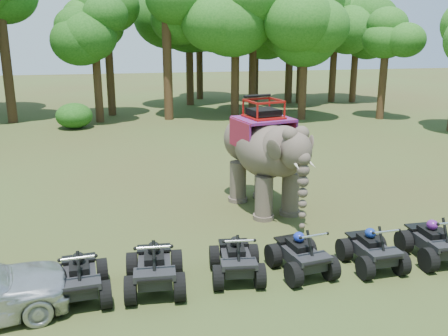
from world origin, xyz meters
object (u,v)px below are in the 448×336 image
(atv_0, at_px, (79,272))
(atv_2, at_px, (236,254))
(atv_3, at_px, (302,249))
(atv_4, at_px, (373,245))
(atv_1, at_px, (154,262))
(elephant, at_px, (264,154))
(atv_5, at_px, (435,237))

(atv_0, xyz_separation_m, atv_2, (3.65, 0.27, -0.03))
(atv_3, distance_m, atv_4, 1.87)
(atv_1, distance_m, atv_4, 5.48)
(elephant, distance_m, atv_5, 5.87)
(atv_4, bearing_deg, atv_1, 176.78)
(elephant, distance_m, atv_4, 5.15)
(atv_0, bearing_deg, atv_2, -1.41)
(atv_2, distance_m, atv_3, 1.63)
(atv_0, distance_m, atv_1, 1.67)
(atv_4, distance_m, atv_5, 1.79)
(elephant, distance_m, atv_2, 5.16)
(atv_3, relative_size, atv_5, 0.97)
(elephant, bearing_deg, atv_3, -107.22)
(atv_0, relative_size, atv_2, 1.04)
(atv_4, bearing_deg, elephant, 104.45)
(atv_2, bearing_deg, atv_1, -169.41)
(atv_1, relative_size, atv_2, 1.10)
(elephant, relative_size, atv_3, 2.63)
(atv_0, distance_m, atv_4, 7.15)
(atv_1, xyz_separation_m, atv_3, (3.61, 0.09, -0.05))
(atv_0, xyz_separation_m, atv_3, (5.28, 0.20, -0.02))
(atv_1, height_order, atv_5, atv_1)
(atv_2, height_order, atv_4, atv_2)
(atv_5, bearing_deg, atv_4, -178.44)
(atv_3, height_order, atv_5, atv_5)
(atv_1, xyz_separation_m, atv_4, (5.48, 0.04, -0.07))
(elephant, xyz_separation_m, atv_3, (-0.32, -4.69, -1.24))
(elephant, bearing_deg, atv_2, -126.25)
(atv_2, bearing_deg, atv_5, 5.07)
(atv_2, bearing_deg, elephant, 72.79)
(atv_0, height_order, atv_4, atv_0)
(atv_2, bearing_deg, atv_0, -170.08)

